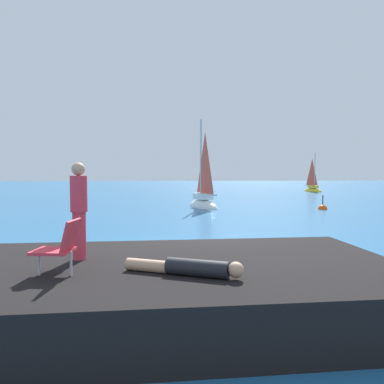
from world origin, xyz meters
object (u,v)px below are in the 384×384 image
(sailboat_far, at_px, (313,189))
(person_standing, at_px, (79,208))
(beach_chair, at_px, (61,245))
(marker_buoy, at_px, (323,209))
(person_sunbather, at_px, (189,268))
(sailboat_near, at_px, (203,203))

(sailboat_far, relative_size, person_standing, 2.92)
(beach_chair, relative_size, marker_buoy, 0.71)
(beach_chair, xyz_separation_m, marker_buoy, (10.32, 17.00, -1.25))
(beach_chair, bearing_deg, sailboat_far, -108.54)
(beach_chair, bearing_deg, person_standing, -84.04)
(sailboat_far, height_order, person_sunbather, sailboat_far)
(sailboat_near, height_order, person_sunbather, sailboat_near)
(person_standing, bearing_deg, person_sunbather, -62.47)
(beach_chair, distance_m, marker_buoy, 19.93)
(sailboat_far, bearing_deg, person_sunbather, -46.03)
(sailboat_near, height_order, beach_chair, sailboat_near)
(sailboat_far, distance_m, beach_chair, 39.86)
(sailboat_far, relative_size, person_sunbather, 2.82)
(sailboat_near, relative_size, sailboat_far, 1.28)
(person_sunbather, distance_m, person_standing, 2.22)
(person_standing, bearing_deg, beach_chair, -122.09)
(person_sunbather, distance_m, beach_chair, 1.83)
(sailboat_near, bearing_deg, person_standing, 146.10)
(sailboat_far, bearing_deg, sailboat_near, -60.48)
(sailboat_near, height_order, sailboat_far, sailboat_near)
(marker_buoy, bearing_deg, sailboat_near, 170.25)
(person_standing, height_order, marker_buoy, person_standing)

